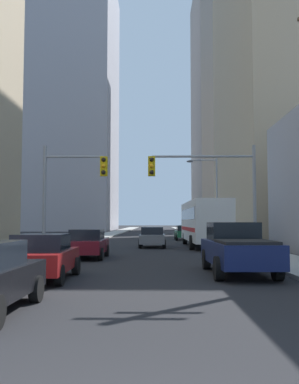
{
  "coord_description": "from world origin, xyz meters",
  "views": [
    {
      "loc": [
        0.36,
        -3.52,
        1.94
      ],
      "look_at": [
        0.0,
        20.83,
        3.6
      ],
      "focal_mm": 40.37,
      "sensor_mm": 36.0,
      "label": 1
    }
  ],
  "objects_px": {
    "city_bus": "(204,221)",
    "traffic_signal_near_left": "(72,182)",
    "pickup_truck_navy": "(237,249)",
    "sedan_green": "(184,233)",
    "sedan_maroon": "(87,244)",
    "traffic_signal_near_right": "(207,180)",
    "sedan_red": "(42,257)",
    "sedan_grey": "(152,237)"
  },
  "relations": [
    {
      "from": "sedan_maroon",
      "to": "sedan_green",
      "type": "bearing_deg",
      "value": 73.56
    },
    {
      "from": "pickup_truck_navy",
      "to": "sedan_grey",
      "type": "xyz_separation_m",
      "value": [
        -3.27,
        16.17,
        -0.16
      ]
    },
    {
      "from": "sedan_red",
      "to": "sedan_grey",
      "type": "relative_size",
      "value": 1.01
    },
    {
      "from": "traffic_signal_near_left",
      "to": "traffic_signal_near_right",
      "type": "distance_m",
      "value": 7.22
    },
    {
      "from": "sedan_green",
      "to": "traffic_signal_near_right",
      "type": "height_order",
      "value": "traffic_signal_near_right"
    },
    {
      "from": "sedan_green",
      "to": "traffic_signal_near_left",
      "type": "bearing_deg",
      "value": -108.74
    },
    {
      "from": "pickup_truck_navy",
      "to": "traffic_signal_near_right",
      "type": "bearing_deg",
      "value": 92.46
    },
    {
      "from": "sedan_maroon",
      "to": "pickup_truck_navy",
      "type": "bearing_deg",
      "value": -44.89
    },
    {
      "from": "sedan_grey",
      "to": "sedan_green",
      "type": "xyz_separation_m",
      "value": [
        3.21,
        12.56,
        0.0
      ]
    },
    {
      "from": "sedan_grey",
      "to": "sedan_green",
      "type": "height_order",
      "value": "same"
    },
    {
      "from": "sedan_maroon",
      "to": "traffic_signal_near_left",
      "type": "height_order",
      "value": "traffic_signal_near_left"
    },
    {
      "from": "sedan_maroon",
      "to": "city_bus",
      "type": "bearing_deg",
      "value": 54.25
    },
    {
      "from": "city_bus",
      "to": "sedan_grey",
      "type": "bearing_deg",
      "value": -173.74
    },
    {
      "from": "pickup_truck_navy",
      "to": "sedan_red",
      "type": "height_order",
      "value": "pickup_truck_navy"
    },
    {
      "from": "pickup_truck_navy",
      "to": "traffic_signal_near_left",
      "type": "xyz_separation_m",
      "value": [
        -7.51,
        6.79,
        3.09
      ]
    },
    {
      "from": "sedan_red",
      "to": "sedan_grey",
      "type": "xyz_separation_m",
      "value": [
        3.5,
        17.92,
        0.0
      ]
    },
    {
      "from": "pickup_truck_navy",
      "to": "sedan_maroon",
      "type": "xyz_separation_m",
      "value": [
        -6.6,
        6.57,
        -0.16
      ]
    },
    {
      "from": "pickup_truck_navy",
      "to": "sedan_maroon",
      "type": "relative_size",
      "value": 1.3
    },
    {
      "from": "city_bus",
      "to": "traffic_signal_near_right",
      "type": "relative_size",
      "value": 1.92
    },
    {
      "from": "sedan_maroon",
      "to": "sedan_green",
      "type": "height_order",
      "value": "same"
    },
    {
      "from": "city_bus",
      "to": "sedan_green",
      "type": "xyz_separation_m",
      "value": [
        -0.68,
        12.13,
        -1.16
      ]
    },
    {
      "from": "pickup_truck_navy",
      "to": "traffic_signal_near_left",
      "type": "height_order",
      "value": "traffic_signal_near_left"
    },
    {
      "from": "sedan_green",
      "to": "traffic_signal_near_right",
      "type": "distance_m",
      "value": 22.2
    },
    {
      "from": "pickup_truck_navy",
      "to": "sedan_green",
      "type": "distance_m",
      "value": 28.73
    },
    {
      "from": "city_bus",
      "to": "traffic_signal_near_left",
      "type": "xyz_separation_m",
      "value": [
        -8.12,
        -9.81,
        2.1
      ]
    },
    {
      "from": "traffic_signal_near_left",
      "to": "sedan_green",
      "type": "bearing_deg",
      "value": 71.26
    },
    {
      "from": "sedan_green",
      "to": "sedan_red",
      "type": "bearing_deg",
      "value": -102.41
    },
    {
      "from": "sedan_red",
      "to": "sedan_maroon",
      "type": "bearing_deg",
      "value": 88.85
    },
    {
      "from": "sedan_green",
      "to": "traffic_signal_near_right",
      "type": "bearing_deg",
      "value": -90.6
    },
    {
      "from": "sedan_maroon",
      "to": "sedan_grey",
      "type": "xyz_separation_m",
      "value": [
        3.33,
        9.59,
        0.0
      ]
    },
    {
      "from": "traffic_signal_near_left",
      "to": "traffic_signal_near_right",
      "type": "height_order",
      "value": "same"
    },
    {
      "from": "sedan_green",
      "to": "traffic_signal_near_right",
      "type": "xyz_separation_m",
      "value": [
        -0.23,
        -21.94,
        3.36
      ]
    },
    {
      "from": "city_bus",
      "to": "traffic_signal_near_left",
      "type": "bearing_deg",
      "value": -129.63
    },
    {
      "from": "sedan_grey",
      "to": "sedan_red",
      "type": "bearing_deg",
      "value": -101.04
    },
    {
      "from": "pickup_truck_navy",
      "to": "traffic_signal_near_right",
      "type": "distance_m",
      "value": 7.51
    },
    {
      "from": "sedan_red",
      "to": "sedan_maroon",
      "type": "relative_size",
      "value": 1.01
    },
    {
      "from": "sedan_red",
      "to": "traffic_signal_near_left",
      "type": "height_order",
      "value": "traffic_signal_near_left"
    },
    {
      "from": "traffic_signal_near_right",
      "to": "sedan_grey",
      "type": "bearing_deg",
      "value": 107.62
    },
    {
      "from": "city_bus",
      "to": "sedan_maroon",
      "type": "distance_m",
      "value": 12.4
    },
    {
      "from": "city_bus",
      "to": "sedan_grey",
      "type": "distance_m",
      "value": 4.08
    },
    {
      "from": "city_bus",
      "to": "pickup_truck_navy",
      "type": "bearing_deg",
      "value": -92.12
    },
    {
      "from": "sedan_maroon",
      "to": "sedan_grey",
      "type": "height_order",
      "value": "same"
    }
  ]
}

